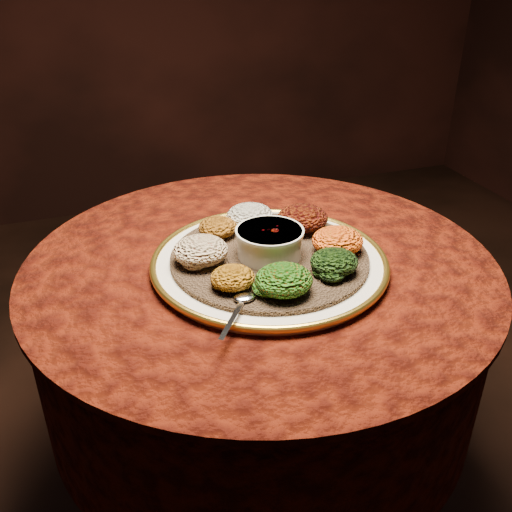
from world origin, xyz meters
name	(u,v)px	position (x,y,z in m)	size (l,w,h in m)	color
table	(260,330)	(0.00, 0.00, 0.55)	(0.96, 0.96, 0.73)	black
platter	(269,262)	(0.01, -0.04, 0.75)	(0.59, 0.59, 0.02)	silver
injera	(269,257)	(0.01, -0.04, 0.76)	(0.39, 0.39, 0.01)	brown
stew_bowl	(270,241)	(0.01, -0.04, 0.79)	(0.13, 0.13, 0.06)	silver
spoon	(243,301)	(-0.10, -0.18, 0.77)	(0.10, 0.12, 0.01)	silver
portion_ayib	(250,216)	(0.01, 0.10, 0.79)	(0.10, 0.10, 0.05)	beige
portion_kitfo	(302,218)	(0.11, 0.05, 0.79)	(0.11, 0.10, 0.05)	black
portion_tikil	(338,241)	(0.14, -0.07, 0.79)	(0.10, 0.10, 0.05)	#C68610
portion_gomen	(334,262)	(0.10, -0.14, 0.78)	(0.09, 0.09, 0.04)	black
portion_mixveg	(284,280)	(-0.02, -0.17, 0.79)	(0.10, 0.10, 0.05)	#A7290A
portion_kik	(233,278)	(-0.10, -0.12, 0.78)	(0.08, 0.08, 0.04)	#A0610E
portion_timatim	(201,250)	(-0.13, -0.02, 0.79)	(0.11, 0.10, 0.05)	maroon
portion_shiro	(218,227)	(-0.07, 0.08, 0.78)	(0.08, 0.08, 0.04)	#9E5813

